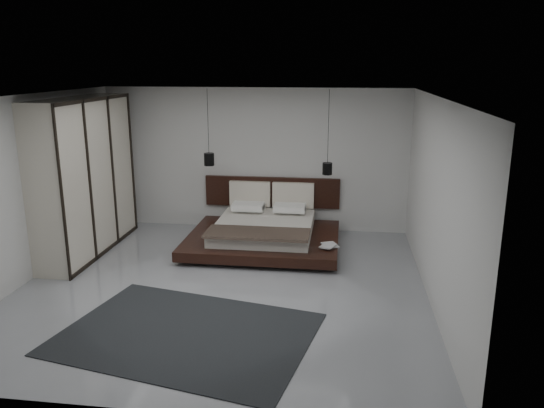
# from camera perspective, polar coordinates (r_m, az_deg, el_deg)

# --- Properties ---
(floor) EXTENTS (6.00, 6.00, 0.00)m
(floor) POSITION_cam_1_polar(r_m,az_deg,el_deg) (8.09, -5.31, -8.77)
(floor) COLOR #919398
(floor) RESTS_ON ground
(ceiling) EXTENTS (6.00, 6.00, 0.00)m
(ceiling) POSITION_cam_1_polar(r_m,az_deg,el_deg) (7.43, -5.83, 11.42)
(ceiling) COLOR white
(ceiling) RESTS_ON wall_back
(wall_back) EXTENTS (6.00, 0.00, 6.00)m
(wall_back) POSITION_cam_1_polar(r_m,az_deg,el_deg) (10.52, -1.86, 4.80)
(wall_back) COLOR silver
(wall_back) RESTS_ON floor
(wall_front) EXTENTS (6.00, 0.00, 6.00)m
(wall_front) POSITION_cam_1_polar(r_m,az_deg,el_deg) (4.91, -13.55, -7.52)
(wall_front) COLOR silver
(wall_front) RESTS_ON floor
(wall_left) EXTENTS (0.00, 6.00, 6.00)m
(wall_left) POSITION_cam_1_polar(r_m,az_deg,el_deg) (8.82, -24.92, 1.44)
(wall_left) COLOR silver
(wall_left) RESTS_ON floor
(wall_right) EXTENTS (0.00, 6.00, 6.00)m
(wall_right) POSITION_cam_1_polar(r_m,az_deg,el_deg) (7.56, 17.19, 0.12)
(wall_right) COLOR silver
(wall_right) RESTS_ON floor
(lattice_screen) EXTENTS (0.05, 0.90, 2.60)m
(lattice_screen) POSITION_cam_1_polar(r_m,az_deg,el_deg) (10.91, -17.86, 3.92)
(lattice_screen) COLOR black
(lattice_screen) RESTS_ON floor
(bed) EXTENTS (2.69, 2.35, 1.06)m
(bed) POSITION_cam_1_polar(r_m,az_deg,el_deg) (9.69, -0.83, -2.89)
(bed) COLOR black
(bed) RESTS_ON floor
(book_lower) EXTENTS (0.34, 0.38, 0.03)m
(book_lower) POSITION_cam_1_polar(r_m,az_deg,el_deg) (9.00, 5.55, -4.50)
(book_lower) COLOR #99724C
(book_lower) RESTS_ON bed
(book_upper) EXTENTS (0.31, 0.35, 0.02)m
(book_upper) POSITION_cam_1_polar(r_m,az_deg,el_deg) (8.96, 5.43, -4.40)
(book_upper) COLOR #99724C
(book_upper) RESTS_ON book_lower
(pendant_left) EXTENTS (0.19, 0.19, 1.41)m
(pendant_left) POSITION_cam_1_polar(r_m,az_deg,el_deg) (10.01, -6.78, 4.82)
(pendant_left) COLOR black
(pendant_left) RESTS_ON ceiling
(pendant_right) EXTENTS (0.18, 0.18, 1.52)m
(pendant_right) POSITION_cam_1_polar(r_m,az_deg,el_deg) (9.72, 5.97, 3.84)
(pendant_right) COLOR black
(pendant_right) RESTS_ON ceiling
(wardrobe) EXTENTS (0.65, 2.74, 2.69)m
(wardrobe) POSITION_cam_1_polar(r_m,az_deg,el_deg) (9.73, -19.53, 2.80)
(wardrobe) COLOR beige
(wardrobe) RESTS_ON floor
(rug) EXTENTS (3.39, 2.72, 0.01)m
(rug) POSITION_cam_1_polar(r_m,az_deg,el_deg) (6.82, -9.14, -13.60)
(rug) COLOR black
(rug) RESTS_ON floor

